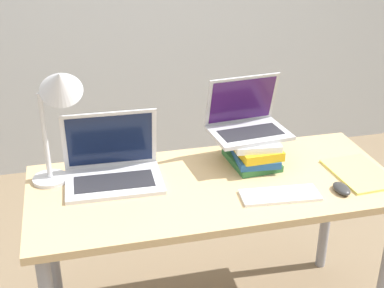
# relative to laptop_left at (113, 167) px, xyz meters

# --- Properties ---
(desk) EXTENTS (1.45, 0.64, 0.73)m
(desk) POSITION_rel_laptop_left_xyz_m (0.38, -0.12, -0.14)
(desk) COLOR tan
(desk) RESTS_ON ground_plane
(laptop_left) EXTENTS (0.38, 0.27, 0.27)m
(laptop_left) POSITION_rel_laptop_left_xyz_m (0.00, 0.00, 0.00)
(laptop_left) COLOR silver
(laptop_left) RESTS_ON desk
(book_stack) EXTENTS (0.21, 0.28, 0.12)m
(book_stack) POSITION_rel_laptop_left_xyz_m (0.59, 0.01, 0.01)
(book_stack) COLOR #33753D
(book_stack) RESTS_ON desk
(laptop_on_books) EXTENTS (0.34, 0.26, 0.24)m
(laptop_on_books) POSITION_rel_laptop_left_xyz_m (0.57, 0.05, 0.12)
(laptop_on_books) COLOR #B2B2B7
(laptop_on_books) RESTS_ON book_stack
(wireless_keyboard) EXTENTS (0.31, 0.14, 0.01)m
(wireless_keyboard) POSITION_rel_laptop_left_xyz_m (0.60, -0.28, -0.05)
(wireless_keyboard) COLOR white
(wireless_keyboard) RESTS_ON desk
(mouse) EXTENTS (0.06, 0.10, 0.03)m
(mouse) POSITION_rel_laptop_left_xyz_m (0.84, -0.31, -0.04)
(mouse) COLOR #2D2D2D
(mouse) RESTS_ON desk
(notepad) EXTENTS (0.22, 0.30, 0.01)m
(notepad) POSITION_rel_laptop_left_xyz_m (0.98, -0.20, -0.05)
(notepad) COLOR #EFE066
(notepad) RESTS_ON desk
(desk_lamp) EXTENTS (0.23, 0.20, 0.51)m
(desk_lamp) POSITION_rel_laptop_left_xyz_m (-0.18, 0.01, 0.31)
(desk_lamp) COLOR silver
(desk_lamp) RESTS_ON desk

